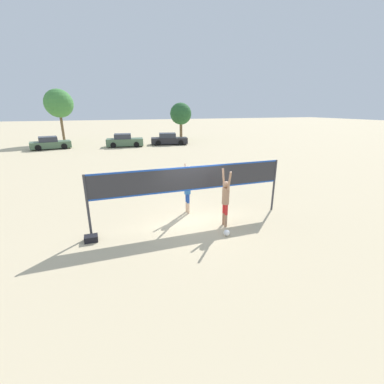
{
  "coord_description": "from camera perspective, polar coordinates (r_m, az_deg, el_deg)",
  "views": [
    {
      "loc": [
        -3.23,
        -9.1,
        4.43
      ],
      "look_at": [
        0.0,
        0.0,
        1.27
      ],
      "focal_mm": 24.0,
      "sensor_mm": 36.0,
      "label": 1
    }
  ],
  "objects": [
    {
      "name": "volleyball",
      "position": [
        9.54,
        7.71,
        -8.96
      ],
      "size": [
        0.23,
        0.23,
        0.23
      ],
      "color": "white",
      "rests_on": "ground_plane"
    },
    {
      "name": "player_blocker",
      "position": [
        11.1,
        -1.02,
        0.89
      ],
      "size": [
        0.28,
        0.71,
        2.17
      ],
      "rotation": [
        0.0,
        0.0,
        -1.57
      ],
      "color": "beige",
      "rests_on": "ground_plane"
    },
    {
      "name": "ground_plane",
      "position": [
        10.63,
        0.0,
        -6.52
      ],
      "size": [
        200.0,
        200.0,
        0.0
      ],
      "primitive_type": "plane",
      "color": "beige"
    },
    {
      "name": "tree_right_cluster",
      "position": [
        38.65,
        -27.5,
        17.04
      ],
      "size": [
        3.53,
        3.53,
        6.78
      ],
      "color": "brown",
      "rests_on": "ground_plane"
    },
    {
      "name": "parked_car_near",
      "position": [
        32.54,
        -14.77,
        10.93
      ],
      "size": [
        4.45,
        2.38,
        1.52
      ],
      "rotation": [
        0.0,
        0.0,
        -0.11
      ],
      "color": "#4C6B4C",
      "rests_on": "ground_plane"
    },
    {
      "name": "volleyball_net",
      "position": [
        10.03,
        0.0,
        2.39
      ],
      "size": [
        7.84,
        0.09,
        2.31
      ],
      "color": "#38383D",
      "rests_on": "ground_plane"
    },
    {
      "name": "parked_car_far",
      "position": [
        33.72,
        -28.98,
        9.43
      ],
      "size": [
        4.41,
        2.59,
        1.39
      ],
      "rotation": [
        0.0,
        0.0,
        0.18
      ],
      "color": "#4C6B4C",
      "rests_on": "ground_plane"
    },
    {
      "name": "parked_car_mid",
      "position": [
        33.46,
        -5.17,
        11.57
      ],
      "size": [
        4.81,
        2.64,
        1.44
      ],
      "rotation": [
        0.0,
        0.0,
        -0.2
      ],
      "color": "#232328",
      "rests_on": "ground_plane"
    },
    {
      "name": "tree_left_cluster",
      "position": [
        38.08,
        -2.51,
        16.93
      ],
      "size": [
        3.01,
        3.01,
        5.18
      ],
      "color": "brown",
      "rests_on": "ground_plane"
    },
    {
      "name": "player_spiker",
      "position": [
        9.89,
        7.49,
        -1.11
      ],
      "size": [
        0.28,
        0.72,
        2.26
      ],
      "rotation": [
        0.0,
        0.0,
        1.57
      ],
      "color": "tan",
      "rests_on": "ground_plane"
    },
    {
      "name": "gear_bag",
      "position": [
        9.76,
        -21.51,
        -9.57
      ],
      "size": [
        0.45,
        0.35,
        0.21
      ],
      "color": "black",
      "rests_on": "ground_plane"
    }
  ]
}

